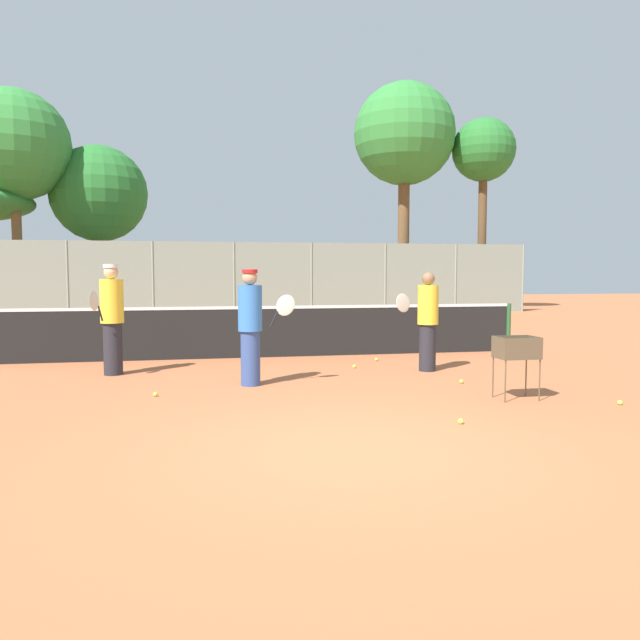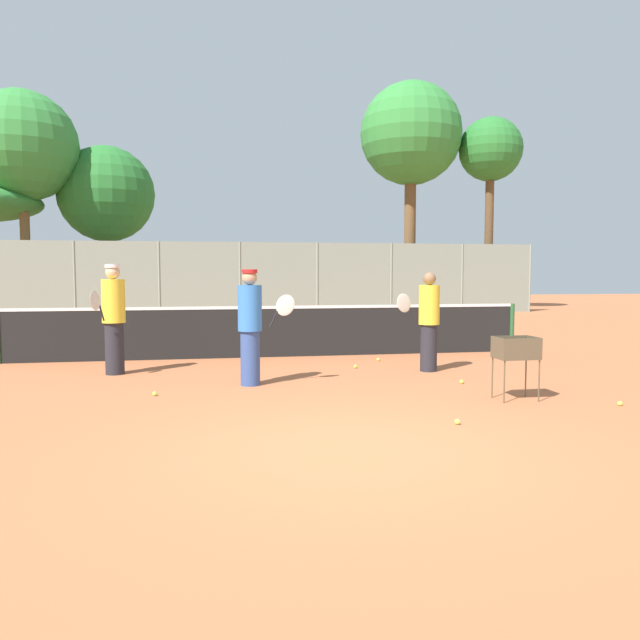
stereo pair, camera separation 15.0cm
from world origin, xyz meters
name	(u,v)px [view 1 (the left image)]	position (x,y,z in m)	size (l,w,h in m)	color
ground_plane	(355,451)	(0.00, 0.00, 0.00)	(80.00, 80.00, 0.00)	#B7663D
tennis_net	(271,330)	(0.00, 6.99, 0.56)	(10.80, 0.10, 1.07)	#26592D
back_fence	(234,279)	(0.00, 19.95, 1.50)	(25.93, 0.08, 3.01)	gray
tree_0	(484,153)	(11.72, 21.65, 7.30)	(2.93, 2.93, 8.93)	brown
tree_1	(14,146)	(-9.30, 24.00, 7.30)	(4.85, 4.85, 9.76)	brown
tree_3	(404,136)	(8.03, 22.21, 8.07)	(4.69, 4.69, 10.50)	brown
tree_4	(99,194)	(-6.01, 25.57, 5.47)	(4.53, 4.53, 7.76)	brown
player_white_outfit	(251,326)	(-0.70, 3.81, 0.94)	(0.93, 0.37, 1.81)	#334C8C
player_red_cap	(427,320)	(2.52, 4.64, 0.91)	(0.90, 0.42, 1.77)	#26262D
player_yellow_shirt	(112,318)	(-2.95, 5.29, 0.99)	(0.50, 0.91, 1.90)	#26262D
ball_cart	(516,353)	(2.83, 2.04, 0.65)	(0.56, 0.41, 0.88)	brown
tennis_ball_0	(620,403)	(4.01, 1.40, 0.03)	(0.07, 0.07, 0.07)	#D1E54C
tennis_ball_1	(376,359)	(1.99, 6.02, 0.03)	(0.07, 0.07, 0.07)	#D1E54C
tennis_ball_2	(155,394)	(-2.11, 3.19, 0.03)	(0.07, 0.07, 0.07)	#D1E54C
tennis_ball_3	(461,421)	(1.49, 0.83, 0.03)	(0.07, 0.07, 0.07)	#D1E54C
tennis_ball_5	(354,366)	(1.32, 5.19, 0.03)	(0.07, 0.07, 0.07)	#D1E54C
tennis_ball_6	(461,381)	(2.60, 3.33, 0.03)	(0.07, 0.07, 0.07)	#D1E54C
parked_car	(97,297)	(-5.92, 23.48, 0.66)	(4.20, 1.70, 1.60)	white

